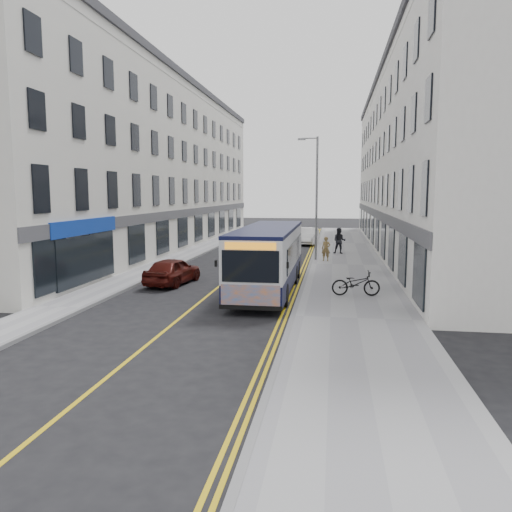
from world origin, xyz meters
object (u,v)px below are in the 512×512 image
(pedestrian_far, at_px, (339,241))
(car_maroon, at_px, (173,271))
(streetlamp, at_px, (315,194))
(bicycle, at_px, (356,283))
(pedestrian_near, at_px, (326,249))
(car_white, at_px, (308,236))
(city_bus, at_px, (269,256))

(pedestrian_far, bearing_deg, car_maroon, -116.61)
(streetlamp, distance_m, car_maroon, 12.01)
(streetlamp, distance_m, bicycle, 12.15)
(bicycle, bearing_deg, streetlamp, 6.22)
(pedestrian_near, relative_size, car_white, 0.36)
(car_maroon, bearing_deg, streetlamp, -117.05)
(streetlamp, relative_size, car_white, 1.83)
(city_bus, relative_size, bicycle, 4.98)
(city_bus, xyz_separation_m, pedestrian_far, (3.32, 13.72, -0.55))
(car_maroon, bearing_deg, bicycle, 175.01)
(car_maroon, bearing_deg, city_bus, 176.86)
(car_white, distance_m, car_maroon, 20.85)
(car_white, height_order, car_maroon, car_white)
(bicycle, height_order, car_white, car_white)
(pedestrian_near, bearing_deg, bicycle, -73.62)
(streetlamp, bearing_deg, car_white, 95.41)
(pedestrian_far, height_order, car_white, pedestrian_far)
(pedestrian_far, distance_m, car_white, 7.80)
(streetlamp, relative_size, bicycle, 3.96)
(pedestrian_near, distance_m, car_white, 11.41)
(bicycle, relative_size, pedestrian_near, 1.30)
(pedestrian_near, height_order, car_maroon, pedestrian_near)
(bicycle, bearing_deg, pedestrian_near, 2.91)
(bicycle, relative_size, car_white, 0.46)
(pedestrian_far, bearing_deg, pedestrian_near, -96.71)
(streetlamp, bearing_deg, pedestrian_near, -35.34)
(bicycle, xyz_separation_m, car_maroon, (-8.72, 1.99, 0.02))
(streetlamp, xyz_separation_m, car_maroon, (-6.54, -9.36, -3.72))
(bicycle, xyz_separation_m, pedestrian_far, (-0.54, 14.77, 0.40))
(city_bus, xyz_separation_m, car_maroon, (-4.86, 0.95, -0.93))
(pedestrian_near, distance_m, pedestrian_far, 4.04)
(pedestrian_near, xyz_separation_m, car_maroon, (-7.29, -8.84, -0.23))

